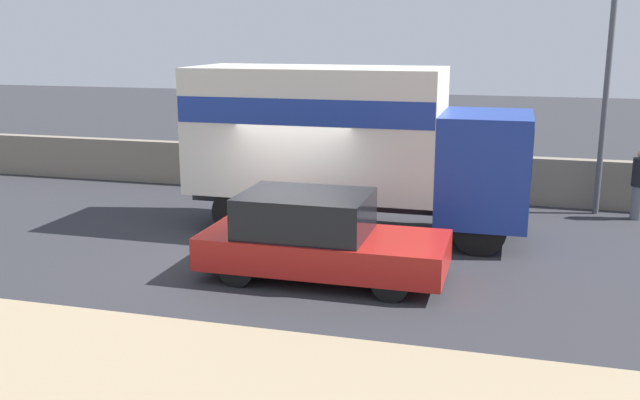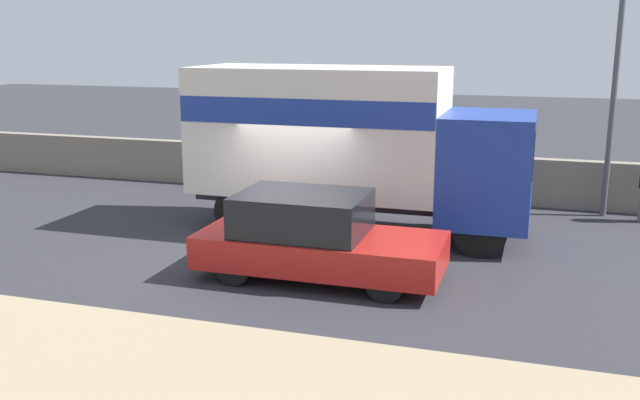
{
  "view_description": "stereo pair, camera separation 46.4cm",
  "coord_description": "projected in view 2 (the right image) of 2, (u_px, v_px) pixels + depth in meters",
  "views": [
    {
      "loc": [
        4.43,
        -12.77,
        4.37
      ],
      "look_at": [
        0.69,
        0.79,
        1.07
      ],
      "focal_mm": 40.0,
      "sensor_mm": 36.0,
      "label": 1
    },
    {
      "loc": [
        4.87,
        -12.63,
        4.37
      ],
      "look_at": [
        0.69,
        0.79,
        1.07
      ],
      "focal_mm": 40.0,
      "sensor_mm": 36.0,
      "label": 2
    }
  ],
  "objects": [
    {
      "name": "ground_plane",
      "position": [
        275.0,
        258.0,
        14.15
      ],
      "size": [
        80.0,
        80.0,
        0.0
      ],
      "primitive_type": "plane",
      "color": "#2D2D33"
    },
    {
      "name": "stone_wall_backdrop",
      "position": [
        354.0,
        172.0,
        19.76
      ],
      "size": [
        60.0,
        0.35,
        1.24
      ],
      "color": "gray",
      "rests_on": "ground_plane"
    },
    {
      "name": "street_lamp",
      "position": [
        618.0,
        52.0,
        16.57
      ],
      "size": [
        0.56,
        0.28,
        6.78
      ],
      "color": "#4C4C51",
      "rests_on": "ground_plane"
    },
    {
      "name": "box_truck",
      "position": [
        348.0,
        138.0,
        15.66
      ],
      "size": [
        7.38,
        2.48,
        3.65
      ],
      "color": "navy",
      "rests_on": "ground_plane"
    },
    {
      "name": "car_hatchback",
      "position": [
        314.0,
        237.0,
        12.9
      ],
      "size": [
        4.42,
        1.89,
        1.56
      ],
      "color": "#B21E19",
      "rests_on": "ground_plane"
    }
  ]
}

